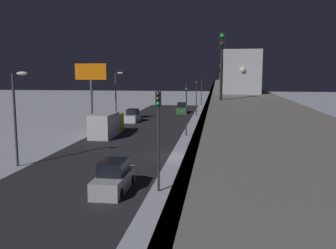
% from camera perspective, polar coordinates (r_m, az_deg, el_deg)
% --- Properties ---
extents(ground_plane, '(240.00, 240.00, 0.00)m').
position_cam_1_polar(ground_plane, '(33.70, 0.69, -4.98)').
color(ground_plane, silver).
extents(avenue_asphalt, '(11.00, 106.61, 0.01)m').
position_cam_1_polar(avenue_asphalt, '(34.85, -8.87, -4.63)').
color(avenue_asphalt, '#28282D').
rests_on(avenue_asphalt, ground_plane).
extents(elevated_railway, '(5.00, 106.61, 5.91)m').
position_cam_1_polar(elevated_railway, '(32.75, 10.64, 3.56)').
color(elevated_railway, gray).
rests_on(elevated_railway, ground_plane).
extents(subway_train, '(2.94, 55.47, 3.40)m').
position_cam_1_polar(subway_train, '(56.29, 9.53, 8.01)').
color(subway_train, '#B7BABF').
rests_on(subway_train, elevated_railway).
extents(rail_signal, '(0.36, 0.41, 4.00)m').
position_cam_1_polar(rail_signal, '(22.54, 8.24, 10.65)').
color(rail_signal, black).
rests_on(rail_signal, elevated_railway).
extents(sedan_silver, '(1.91, 4.80, 1.97)m').
position_cam_1_polar(sedan_silver, '(24.42, -8.34, -8.21)').
color(sedan_silver, '#B2B2B7').
rests_on(sedan_silver, ground_plane).
extents(sedan_white, '(1.80, 4.49, 1.97)m').
position_cam_1_polar(sedan_white, '(57.80, -5.44, 1.23)').
color(sedan_white, silver).
rests_on(sedan_white, ground_plane).
extents(sedan_green_2, '(1.80, 4.55, 1.97)m').
position_cam_1_polar(sedan_green_2, '(69.97, 2.15, 2.43)').
color(sedan_green_2, '#2D6038').
rests_on(sedan_green_2, ground_plane).
extents(box_truck, '(2.40, 7.40, 2.80)m').
position_cam_1_polar(box_truck, '(45.17, -9.42, -0.03)').
color(box_truck, gold).
rests_on(box_truck, ground_plane).
extents(traffic_light_near, '(0.32, 0.44, 6.40)m').
position_cam_1_polar(traffic_light_near, '(23.29, -1.48, -0.32)').
color(traffic_light_near, '#2D2D2D').
rests_on(traffic_light_near, ground_plane).
extents(traffic_light_mid, '(0.32, 0.44, 6.40)m').
position_cam_1_polar(traffic_light_mid, '(44.33, 2.83, 3.62)').
color(traffic_light_mid, '#2D2D2D').
rests_on(traffic_light_mid, ground_plane).
extents(traffic_light_far, '(0.32, 0.44, 6.40)m').
position_cam_1_polar(traffic_light_far, '(65.53, 4.37, 5.02)').
color(traffic_light_far, '#2D2D2D').
rests_on(traffic_light_far, ground_plane).
extents(traffic_light_distant, '(0.32, 0.44, 6.40)m').
position_cam_1_polar(traffic_light_distant, '(86.78, 5.16, 5.73)').
color(traffic_light_distant, '#2D2D2D').
rests_on(traffic_light_distant, ground_plane).
extents(commercial_billboard, '(4.80, 0.36, 8.90)m').
position_cam_1_polar(commercial_billboard, '(57.05, -11.74, 7.08)').
color(commercial_billboard, '#4C4C51').
rests_on(commercial_billboard, ground_plane).
extents(street_lamp_near, '(1.35, 0.44, 7.65)m').
position_cam_1_polar(street_lamp_near, '(31.92, -22.17, 2.46)').
color(street_lamp_near, '#38383D').
rests_on(street_lamp_near, ground_plane).
extents(street_lamp_far, '(1.35, 0.44, 7.65)m').
position_cam_1_polar(street_lamp_far, '(59.80, -7.82, 5.27)').
color(street_lamp_far, '#38383D').
rests_on(street_lamp_far, ground_plane).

